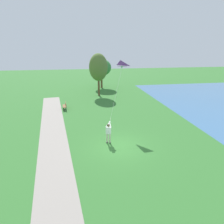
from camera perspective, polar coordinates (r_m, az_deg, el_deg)
The scene contains 7 objects.
ground_plane at distance 16.54m, azimuth 2.21°, elevation -9.88°, with size 120.00×120.00×0.00m, color #33702D.
walkway_path at distance 18.21m, azimuth -16.49°, elevation -7.87°, with size 2.40×32.00×0.02m, color gray.
person_kite_flyer at distance 16.67m, azimuth -1.02°, elevation -5.63°, with size 0.50×0.63×1.83m.
flying_kite at distance 19.87m, azimuth 2.49°, elevation 13.41°, with size 2.29×4.63×4.78m.
park_bench_near_walkway at distance 26.51m, azimuth -13.37°, elevation 1.81°, with size 0.63×1.54×0.88m.
tree_behind_path at distance 39.28m, azimuth -3.08°, elevation 12.66°, with size 3.79×4.19×5.60m.
tree_treeline_right at distance 32.77m, azimuth -3.94°, elevation 12.68°, with size 3.01×3.06×6.85m.
Camera 1 is at (-3.01, -14.27, 7.80)m, focal length 31.78 mm.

